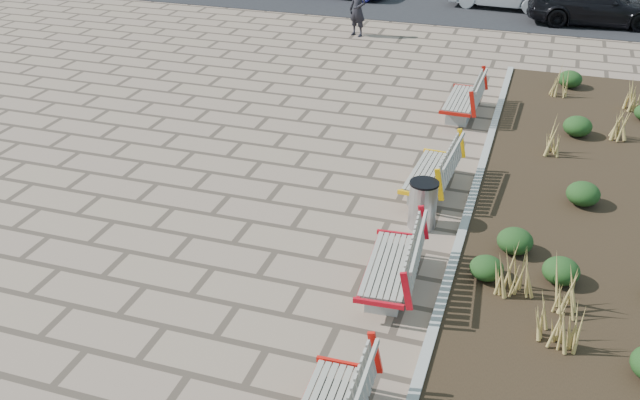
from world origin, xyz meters
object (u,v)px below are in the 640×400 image
(bench_c, at_px, (430,169))
(litter_bin, at_px, (423,205))
(bench_b, at_px, (390,262))
(bench_d, at_px, (462,97))
(car_black, at_px, (595,5))
(pedestrian, at_px, (358,10))

(bench_c, distance_m, litter_bin, 1.45)
(bench_b, distance_m, bench_d, 7.96)
(bench_d, xyz_separation_m, car_black, (3.27, 10.39, 0.21))
(bench_b, height_order, bench_d, same)
(bench_d, distance_m, litter_bin, 5.84)
(bench_b, xyz_separation_m, litter_bin, (0.13, 2.13, -0.04))
(car_black, bearing_deg, litter_bin, 162.44)
(bench_d, height_order, pedestrian, pedestrian)
(bench_b, bearing_deg, car_black, 75.85)
(litter_bin, bearing_deg, bench_c, 95.08)
(bench_c, relative_size, litter_bin, 2.29)
(bench_b, bearing_deg, pedestrian, 103.57)
(litter_bin, height_order, pedestrian, pedestrian)
(bench_b, relative_size, litter_bin, 2.29)
(bench_c, distance_m, car_black, 15.14)
(bench_c, bearing_deg, bench_b, -86.77)
(bench_c, xyz_separation_m, pedestrian, (-4.52, 10.67, 0.39))
(litter_bin, bearing_deg, bench_d, 91.26)
(pedestrian, bearing_deg, car_black, 49.64)
(litter_bin, bearing_deg, car_black, 79.03)
(bench_d, distance_m, pedestrian, 7.75)
(bench_c, height_order, litter_bin, bench_c)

